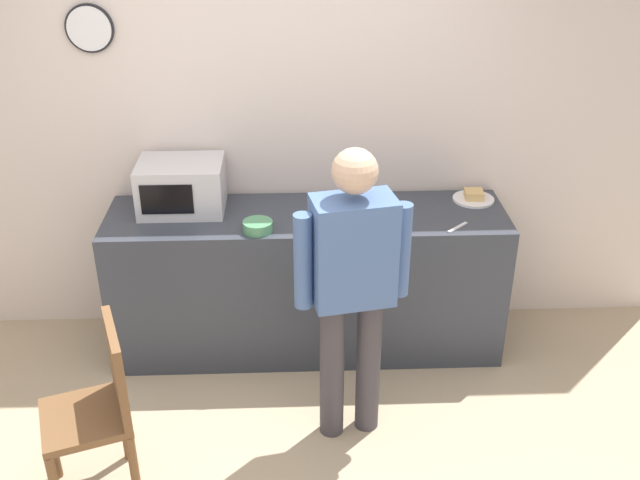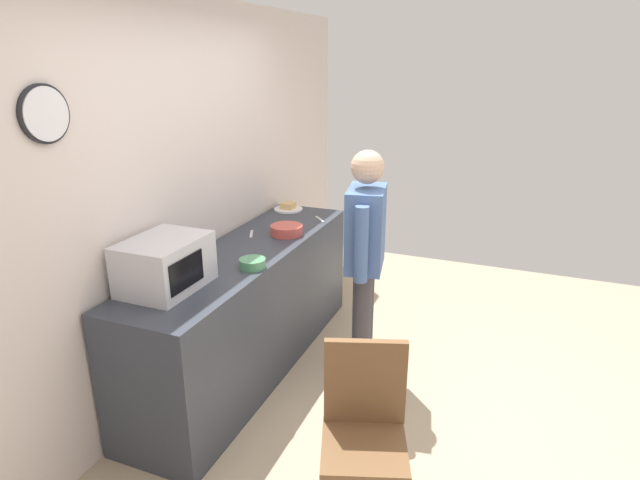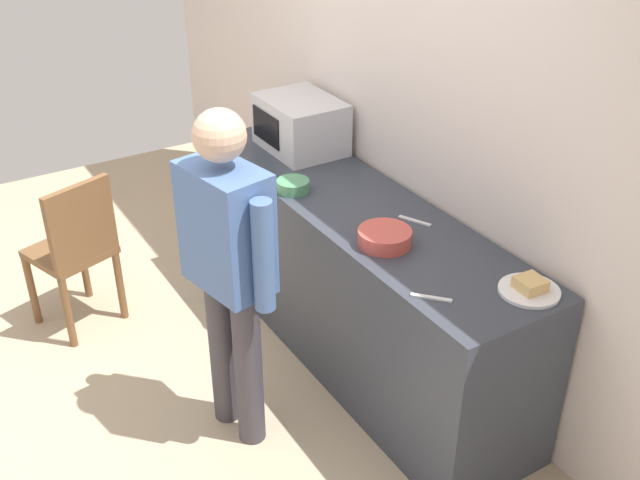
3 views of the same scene
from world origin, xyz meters
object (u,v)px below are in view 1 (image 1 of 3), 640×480
(person_standing, at_px, (352,278))
(spoon_utensil, at_px, (357,204))
(sandwich_plate, at_px, (474,197))
(salad_bowl, at_px, (378,217))
(cereal_bowl, at_px, (258,226))
(microwave, at_px, (181,186))
(fork_utensil, at_px, (458,227))
(wooden_chair, at_px, (100,406))

(person_standing, bearing_deg, spoon_utensil, 83.80)
(sandwich_plate, xyz_separation_m, salad_bowl, (-0.63, -0.28, 0.02))
(salad_bowl, height_order, cereal_bowl, salad_bowl)
(person_standing, bearing_deg, cereal_bowl, 129.18)
(spoon_utensil, height_order, person_standing, person_standing)
(microwave, distance_m, sandwich_plate, 1.78)
(microwave, bearing_deg, spoon_utensil, 1.19)
(spoon_utensil, xyz_separation_m, person_standing, (-0.10, -0.94, 0.03))
(microwave, height_order, person_standing, person_standing)
(fork_utensil, relative_size, spoon_utensil, 1.00)
(cereal_bowl, distance_m, person_standing, 0.78)
(microwave, relative_size, salad_bowl, 2.03)
(fork_utensil, relative_size, person_standing, 0.10)
(fork_utensil, bearing_deg, person_standing, -137.69)
(sandwich_plate, height_order, salad_bowl, salad_bowl)
(cereal_bowl, bearing_deg, microwave, 145.69)
(spoon_utensil, bearing_deg, microwave, -178.81)
(microwave, height_order, spoon_utensil, microwave)
(salad_bowl, distance_m, spoon_utensil, 0.27)
(cereal_bowl, xyz_separation_m, spoon_utensil, (0.59, 0.34, -0.03))
(cereal_bowl, bearing_deg, person_standing, -50.82)
(sandwich_plate, height_order, cereal_bowl, sandwich_plate)
(sandwich_plate, distance_m, spoon_utensil, 0.73)
(salad_bowl, height_order, spoon_utensil, salad_bowl)
(microwave, xyz_separation_m, sandwich_plate, (1.78, 0.05, -0.13))
(sandwich_plate, bearing_deg, spoon_utensil, -177.63)
(salad_bowl, height_order, wooden_chair, salad_bowl)
(salad_bowl, xyz_separation_m, wooden_chair, (-1.42, -1.07, -0.44))
(cereal_bowl, bearing_deg, sandwich_plate, 15.50)
(wooden_chair, bearing_deg, spoon_utensil, 45.10)
(sandwich_plate, bearing_deg, microwave, -178.33)
(sandwich_plate, bearing_deg, cereal_bowl, -164.50)
(wooden_chair, bearing_deg, sandwich_plate, 33.52)
(salad_bowl, bearing_deg, fork_utensil, -11.41)
(fork_utensil, distance_m, person_standing, 0.88)
(spoon_utensil, bearing_deg, salad_bowl, -68.55)
(fork_utensil, bearing_deg, salad_bowl, 168.59)
(microwave, relative_size, sandwich_plate, 1.97)
(salad_bowl, relative_size, wooden_chair, 0.26)
(cereal_bowl, height_order, spoon_utensil, cereal_bowl)
(person_standing, distance_m, wooden_chair, 1.35)
(fork_utensil, distance_m, spoon_utensil, 0.65)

